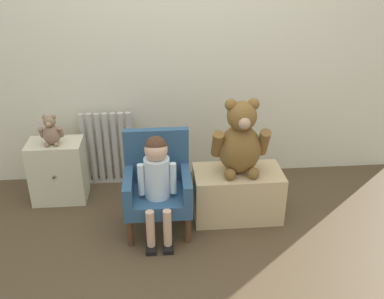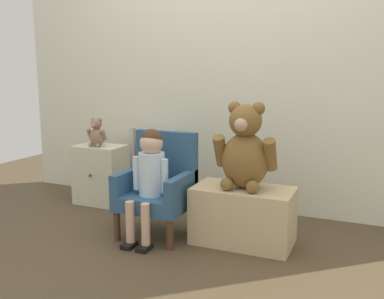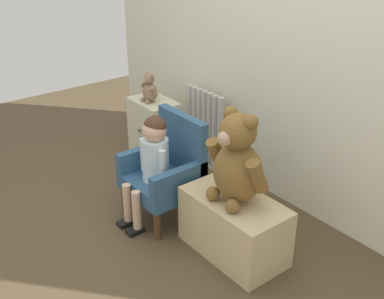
{
  "view_description": "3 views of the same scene",
  "coord_description": "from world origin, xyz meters",
  "px_view_note": "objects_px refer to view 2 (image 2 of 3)",
  "views": [
    {
      "loc": [
        -0.19,
        -2.1,
        1.84
      ],
      "look_at": [
        0.02,
        0.43,
        0.6
      ],
      "focal_mm": 40.0,
      "sensor_mm": 36.0,
      "label": 1
    },
    {
      "loc": [
        1.1,
        -2.0,
        1.09
      ],
      "look_at": [
        0.04,
        0.45,
        0.6
      ],
      "focal_mm": 40.0,
      "sensor_mm": 36.0,
      "label": 2
    },
    {
      "loc": [
        2.03,
        -1.1,
        1.83
      ],
      "look_at": [
        0.02,
        0.48,
        0.56
      ],
      "focal_mm": 45.0,
      "sensor_mm": 36.0,
      "label": 3
    }
  ],
  "objects_px": {
    "child_armchair": "(159,186)",
    "child_figure": "(150,169)",
    "large_teddy_bear": "(245,151)",
    "radiator": "(152,165)",
    "low_bench": "(243,215)",
    "small_dresser": "(101,174)",
    "small_teddy_bear": "(97,134)"
  },
  "relations": [
    {
      "from": "child_figure",
      "to": "child_armchair",
      "type": "bearing_deg",
      "value": 90.0
    },
    {
      "from": "large_teddy_bear",
      "to": "small_teddy_bear",
      "type": "distance_m",
      "value": 1.37
    },
    {
      "from": "child_figure",
      "to": "large_teddy_bear",
      "type": "xyz_separation_m",
      "value": [
        0.58,
        0.18,
        0.13
      ]
    },
    {
      "from": "child_armchair",
      "to": "child_figure",
      "type": "xyz_separation_m",
      "value": [
        -0.0,
        -0.11,
        0.14
      ]
    },
    {
      "from": "child_armchair",
      "to": "child_figure",
      "type": "height_order",
      "value": "child_figure"
    },
    {
      "from": "radiator",
      "to": "large_teddy_bear",
      "type": "relative_size",
      "value": 1.14
    },
    {
      "from": "radiator",
      "to": "low_bench",
      "type": "xyz_separation_m",
      "value": [
        0.98,
        -0.58,
        -0.12
      ]
    },
    {
      "from": "child_figure",
      "to": "large_teddy_bear",
      "type": "bearing_deg",
      "value": 17.08
    },
    {
      "from": "small_teddy_bear",
      "to": "low_bench",
      "type": "bearing_deg",
      "value": -13.17
    },
    {
      "from": "small_dresser",
      "to": "child_figure",
      "type": "xyz_separation_m",
      "value": [
        0.76,
        -0.52,
        0.23
      ]
    },
    {
      "from": "small_dresser",
      "to": "radiator",
      "type": "bearing_deg",
      "value": 32.43
    },
    {
      "from": "radiator",
      "to": "small_dresser",
      "type": "distance_m",
      "value": 0.43
    },
    {
      "from": "small_dresser",
      "to": "large_teddy_bear",
      "type": "xyz_separation_m",
      "value": [
        1.34,
        -0.34,
        0.36
      ]
    },
    {
      "from": "low_bench",
      "to": "small_teddy_bear",
      "type": "relative_size",
      "value": 2.7
    },
    {
      "from": "child_armchair",
      "to": "low_bench",
      "type": "distance_m",
      "value": 0.6
    },
    {
      "from": "child_figure",
      "to": "small_teddy_bear",
      "type": "xyz_separation_m",
      "value": [
        -0.76,
        0.49,
        0.12
      ]
    },
    {
      "from": "radiator",
      "to": "small_teddy_bear",
      "type": "bearing_deg",
      "value": -143.8
    },
    {
      "from": "radiator",
      "to": "child_figure",
      "type": "relative_size",
      "value": 0.85
    },
    {
      "from": "radiator",
      "to": "small_dresser",
      "type": "bearing_deg",
      "value": -147.57
    },
    {
      "from": "child_armchair",
      "to": "small_teddy_bear",
      "type": "bearing_deg",
      "value": 153.7
    },
    {
      "from": "radiator",
      "to": "child_armchair",
      "type": "xyz_separation_m",
      "value": [
        0.4,
        -0.64,
        0.02
      ]
    },
    {
      "from": "radiator",
      "to": "child_armchair",
      "type": "bearing_deg",
      "value": -57.9
    },
    {
      "from": "radiator",
      "to": "child_armchair",
      "type": "height_order",
      "value": "child_armchair"
    },
    {
      "from": "radiator",
      "to": "small_dresser",
      "type": "relative_size",
      "value": 1.27
    },
    {
      "from": "small_dresser",
      "to": "large_teddy_bear",
      "type": "height_order",
      "value": "large_teddy_bear"
    },
    {
      "from": "small_dresser",
      "to": "child_figure",
      "type": "height_order",
      "value": "child_figure"
    },
    {
      "from": "small_dresser",
      "to": "low_bench",
      "type": "distance_m",
      "value": 1.38
    },
    {
      "from": "small_dresser",
      "to": "child_armchair",
      "type": "xyz_separation_m",
      "value": [
        0.76,
        -0.41,
        0.09
      ]
    },
    {
      "from": "radiator",
      "to": "small_dresser",
      "type": "xyz_separation_m",
      "value": [
        -0.36,
        -0.23,
        -0.06
      ]
    },
    {
      "from": "small_dresser",
      "to": "child_armchair",
      "type": "height_order",
      "value": "child_armchair"
    },
    {
      "from": "large_teddy_bear",
      "to": "small_teddy_bear",
      "type": "relative_size",
      "value": 2.33
    },
    {
      "from": "child_armchair",
      "to": "large_teddy_bear",
      "type": "xyz_separation_m",
      "value": [
        0.58,
        0.06,
        0.27
      ]
    }
  ]
}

